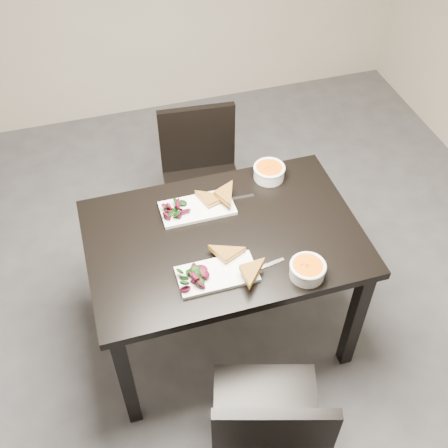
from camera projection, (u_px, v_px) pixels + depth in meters
name	position (u px, v px, depth m)	size (l,w,h in m)	color
ground	(146.00, 417.00, 2.63)	(5.00, 5.00, 0.00)	#47474C
room_shell	(67.00, 78.00, 1.30)	(5.02, 5.02, 2.81)	beige
table	(224.00, 250.00, 2.50)	(1.20, 0.80, 0.75)	black
chair_near	(268.00, 428.00, 2.10)	(0.52, 0.52, 0.85)	black
chair_far	(202.00, 174.00, 3.10)	(0.45, 0.45, 0.85)	black
plate_near	(217.00, 274.00, 2.26)	(0.33, 0.16, 0.02)	white
sandwich_near	(231.00, 263.00, 2.26)	(0.16, 0.12, 0.05)	#AB7123
salad_near	(193.00, 275.00, 2.22)	(0.10, 0.09, 0.04)	black
soup_bowl_near	(308.00, 269.00, 2.24)	(0.15, 0.15, 0.07)	white
cutlery_near	(265.00, 266.00, 2.30)	(0.18, 0.02, 0.00)	silver
plate_far	(197.00, 208.00, 2.53)	(0.33, 0.17, 0.02)	white
sandwich_far	(212.00, 202.00, 2.50)	(0.17, 0.13, 0.05)	#AB7123
salad_far	(176.00, 208.00, 2.48)	(0.10, 0.09, 0.05)	black
soup_bowl_far	(269.00, 171.00, 2.66)	(0.15, 0.15, 0.07)	white
cutlery_far	(235.00, 198.00, 2.58)	(0.18, 0.02, 0.00)	silver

